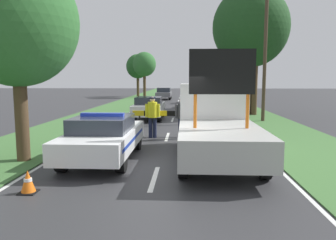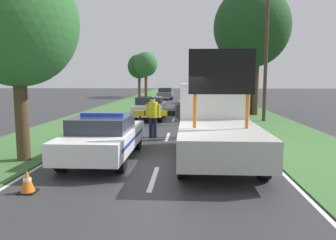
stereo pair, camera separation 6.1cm
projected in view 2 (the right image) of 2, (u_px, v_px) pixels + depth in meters
ground_plane at (156, 170)px, 8.79m from camera, size 160.00×160.00×0.00m
lane_markings at (178, 107)px, 29.00m from camera, size 6.71×68.09×0.01m
grass_verge_left at (119, 107)px, 28.90m from camera, size 3.59×120.00×0.03m
grass_verge_right at (238, 107)px, 28.30m from camera, size 3.59×120.00×0.03m
police_car at (104, 136)px, 9.93m from camera, size 1.83×4.64×1.44m
work_truck at (215, 122)px, 10.22m from camera, size 2.22×5.67×3.21m
road_barrier at (167, 115)px, 13.98m from camera, size 2.96×0.08×1.09m
police_officer at (153, 113)px, 13.59m from camera, size 0.62×0.39×1.71m
pedestrian_civilian at (183, 115)px, 13.34m from camera, size 0.61×0.39×1.69m
traffic_cone_near_police at (27, 181)px, 7.03m from camera, size 0.36×0.36×0.50m
traffic_cone_centre_front at (115, 130)px, 13.70m from camera, size 0.48×0.48×0.66m
queued_car_van_white at (150, 107)px, 20.10m from camera, size 1.70×4.26×1.36m
queued_car_sedan_silver at (196, 99)px, 26.87m from camera, size 1.72×4.48×1.60m
queued_car_wagon_maroon at (197, 95)px, 33.37m from camera, size 1.76×4.01×1.60m
queued_car_suv_grey at (165, 93)px, 39.76m from camera, size 1.76×4.08×1.41m
roadside_tree_near_left at (139, 67)px, 46.05m from camera, size 3.24×3.24×5.94m
roadside_tree_near_right at (252, 27)px, 21.86m from camera, size 5.08×5.08×8.56m
roadside_tree_mid_left at (146, 65)px, 42.80m from camera, size 3.03×3.03×5.98m
roadside_tree_mid_right at (17, 23)px, 9.31m from camera, size 3.50×3.50×5.88m
roadside_tree_far_left at (257, 30)px, 21.59m from camera, size 3.29×3.29×7.44m
utility_pole at (266, 47)px, 18.46m from camera, size 1.20×0.20×8.29m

